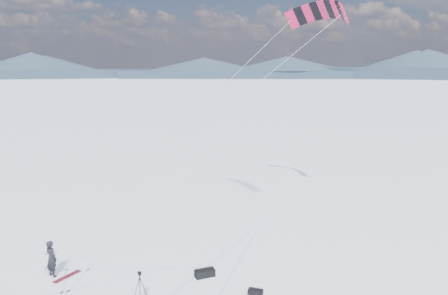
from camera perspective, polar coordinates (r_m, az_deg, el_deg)
horizon_hills at (r=17.41m, az=-12.26°, el=-5.73°), size 704.47×706.88×10.34m
snowkiter at (r=22.02m, az=-21.46°, el=-15.35°), size 0.62×0.73×1.70m
snowboard at (r=21.71m, az=-19.80°, el=-15.56°), size 1.36×0.84×0.04m
tripod at (r=18.39m, az=-10.94°, el=-17.04°), size 0.60×0.65×1.40m
gear_bag_a at (r=20.50m, az=-2.53°, el=-16.04°), size 0.95×0.55×0.40m
gear_bag_b at (r=19.17m, az=4.14°, el=-18.27°), size 0.62×0.66×0.28m
power_kite at (r=28.12m, az=12.12°, el=16.54°), size 17.34×4.76×12.13m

